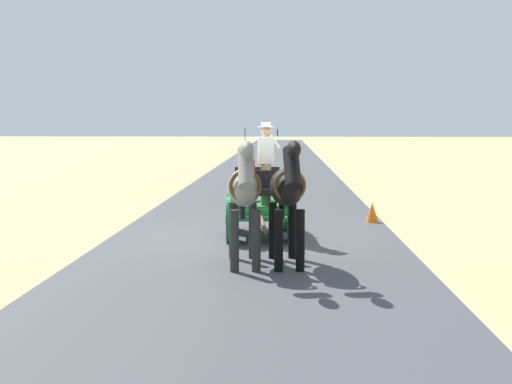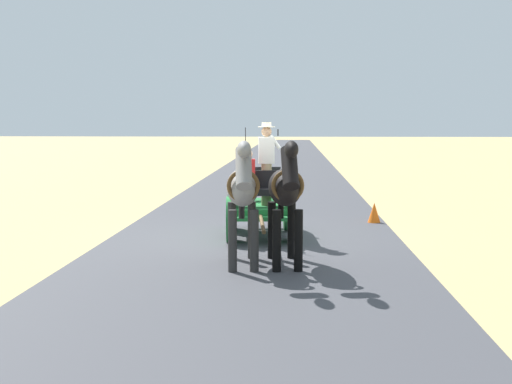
{
  "view_description": "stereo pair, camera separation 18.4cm",
  "coord_description": "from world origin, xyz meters",
  "px_view_note": "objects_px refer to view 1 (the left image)",
  "views": [
    {
      "loc": [
        -0.64,
        14.26,
        2.5
      ],
      "look_at": [
        -0.08,
        0.99,
        1.1
      ],
      "focal_mm": 46.64,
      "sensor_mm": 36.0,
      "label": 1
    },
    {
      "loc": [
        -0.83,
        14.26,
        2.5
      ],
      "look_at": [
        -0.08,
        0.99,
        1.1
      ],
      "focal_mm": 46.64,
      "sensor_mm": 36.0,
      "label": 2
    }
  ],
  "objects_px": {
    "horse_drawn_carriage": "(259,200)",
    "traffic_cone": "(372,212)",
    "horse_off_side": "(244,191)",
    "horse_near_side": "(287,191)"
  },
  "relations": [
    {
      "from": "horse_drawn_carriage",
      "to": "traffic_cone",
      "type": "height_order",
      "value": "horse_drawn_carriage"
    },
    {
      "from": "horse_drawn_carriage",
      "to": "traffic_cone",
      "type": "xyz_separation_m",
      "value": [
        -2.76,
        -2.19,
        -0.57
      ]
    },
    {
      "from": "horse_off_side",
      "to": "horse_near_side",
      "type": "bearing_deg",
      "value": -175.55
    },
    {
      "from": "traffic_cone",
      "to": "horse_near_side",
      "type": "bearing_deg",
      "value": 67.35
    },
    {
      "from": "horse_near_side",
      "to": "traffic_cone",
      "type": "relative_size",
      "value": 4.42
    },
    {
      "from": "horse_near_side",
      "to": "horse_off_side",
      "type": "height_order",
      "value": "same"
    },
    {
      "from": "horse_drawn_carriage",
      "to": "traffic_cone",
      "type": "relative_size",
      "value": 9.03
    },
    {
      "from": "horse_drawn_carriage",
      "to": "horse_off_side",
      "type": "bearing_deg",
      "value": 87.53
    },
    {
      "from": "horse_drawn_carriage",
      "to": "horse_off_side",
      "type": "xyz_separation_m",
      "value": [
        0.13,
        3.05,
        0.51
      ]
    },
    {
      "from": "horse_near_side",
      "to": "traffic_cone",
      "type": "height_order",
      "value": "horse_near_side"
    }
  ]
}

